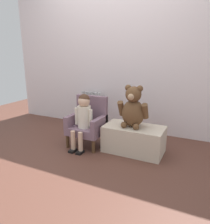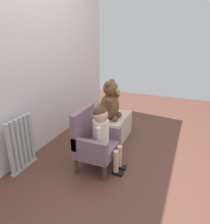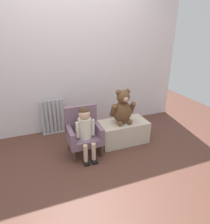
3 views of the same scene
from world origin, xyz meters
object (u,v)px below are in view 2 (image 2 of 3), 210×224
Objects in this scene: low_bench at (110,129)px; large_teddy_bear at (110,102)px; child_figure at (103,130)px; radiator at (21,144)px; child_armchair at (93,141)px.

large_teddy_bear is (-0.02, -0.01, 0.39)m from low_bench.
low_bench is at bearing 14.25° from child_figure.
radiator is 0.90× the size of child_armchair.
large_teddy_bear reaches higher than child_figure.
child_figure is 1.38× the size of large_teddy_bear.
child_armchair is 0.64m from low_bench.
child_armchair is at bearing -64.20° from radiator.
large_teddy_bear is (0.60, 0.15, 0.10)m from child_figure.
child_armchair is 0.92× the size of child_figure.
child_armchair is (0.33, -0.68, 0.02)m from radiator.
child_armchair is 1.27× the size of large_teddy_bear.
low_bench is 1.43× the size of large_teddy_bear.
child_figure is 0.63m from large_teddy_bear.
low_bench is (0.62, 0.16, -0.29)m from child_figure.
large_teddy_bear reaches higher than radiator.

